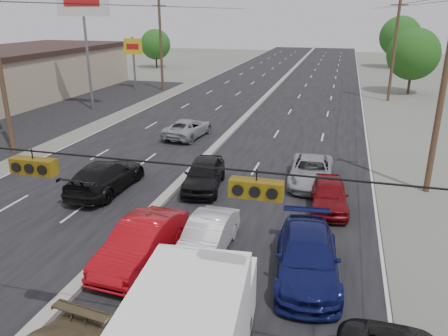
{
  "coord_description": "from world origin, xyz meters",
  "views": [
    {
      "loc": [
        7.94,
        -7.65,
        8.66
      ],
      "look_at": [
        3.2,
        9.74,
        2.2
      ],
      "focal_mm": 35.0,
      "sensor_mm": 36.0,
      "label": 1
    }
  ],
  "objects_px": {
    "red_sedan": "(141,243)",
    "queue_car_b": "(207,237)",
    "queue_car_c": "(311,172)",
    "oncoming_near": "(106,176)",
    "utility_pole_left_c": "(161,45)",
    "utility_pole_right_c": "(394,50)",
    "queue_car_e": "(329,195)",
    "utility_pole_left_b": "(1,73)",
    "queue_car_a": "(204,174)",
    "tree_left_far": "(156,44)",
    "utility_pole_right_b": "(443,92)",
    "tree_right_far": "(400,36)",
    "queue_car_d": "(307,257)",
    "pole_sign_billboard": "(83,9)",
    "oncoming_far": "(188,128)",
    "pole_sign_far": "(133,51)",
    "tree_right_mid": "(413,54)"
  },
  "relations": [
    {
      "from": "tree_left_far",
      "to": "queue_car_c",
      "type": "distance_m",
      "value": 53.87
    },
    {
      "from": "red_sedan",
      "to": "queue_car_e",
      "type": "distance_m",
      "value": 9.12
    },
    {
      "from": "pole_sign_billboard",
      "to": "tree_left_far",
      "type": "height_order",
      "value": "pole_sign_billboard"
    },
    {
      "from": "pole_sign_billboard",
      "to": "queue_car_c",
      "type": "relative_size",
      "value": 2.25
    },
    {
      "from": "utility_pole_left_b",
      "to": "tree_left_far",
      "type": "bearing_deg",
      "value": 101.92
    },
    {
      "from": "pole_sign_billboard",
      "to": "tree_right_far",
      "type": "xyz_separation_m",
      "value": [
        30.5,
        42.0,
        -3.91
      ]
    },
    {
      "from": "utility_pole_right_b",
      "to": "oncoming_near",
      "type": "distance_m",
      "value": 16.93
    },
    {
      "from": "utility_pole_left_c",
      "to": "red_sedan",
      "type": "relative_size",
      "value": 2.08
    },
    {
      "from": "utility_pole_left_c",
      "to": "queue_car_b",
      "type": "xyz_separation_m",
      "value": [
        16.0,
        -33.76,
        -4.42
      ]
    },
    {
      "from": "red_sedan",
      "to": "queue_car_c",
      "type": "bearing_deg",
      "value": 65.05
    },
    {
      "from": "utility_pole_right_b",
      "to": "queue_car_e",
      "type": "bearing_deg",
      "value": -143.85
    },
    {
      "from": "queue_car_c",
      "to": "oncoming_near",
      "type": "xyz_separation_m",
      "value": [
        -10.01,
        -3.76,
        0.1
      ]
    },
    {
      "from": "tree_left_far",
      "to": "queue_car_e",
      "type": "relative_size",
      "value": 1.5
    },
    {
      "from": "utility_pole_left_b",
      "to": "tree_right_far",
      "type": "xyz_separation_m",
      "value": [
        28.5,
        55.0,
        -0.15
      ]
    },
    {
      "from": "queue_car_c",
      "to": "queue_car_e",
      "type": "height_order",
      "value": "queue_car_e"
    },
    {
      "from": "queue_car_a",
      "to": "pole_sign_far",
      "type": "bearing_deg",
      "value": 114.48
    },
    {
      "from": "queue_car_d",
      "to": "utility_pole_left_b",
      "type": "bearing_deg",
      "value": 148.22
    },
    {
      "from": "pole_sign_far",
      "to": "tree_left_far",
      "type": "xyz_separation_m",
      "value": [
        -6.0,
        20.0,
        -0.69
      ]
    },
    {
      "from": "pole_sign_far",
      "to": "tree_right_far",
      "type": "height_order",
      "value": "tree_right_far"
    },
    {
      "from": "tree_right_far",
      "to": "oncoming_far",
      "type": "distance_m",
      "value": 52.18
    },
    {
      "from": "queue_car_d",
      "to": "tree_right_mid",
      "type": "bearing_deg",
      "value": 72.47
    },
    {
      "from": "tree_right_mid",
      "to": "oncoming_near",
      "type": "distance_m",
      "value": 39.0
    },
    {
      "from": "utility_pole_left_c",
      "to": "queue_car_d",
      "type": "distance_m",
      "value": 39.89
    },
    {
      "from": "pole_sign_billboard",
      "to": "oncoming_far",
      "type": "bearing_deg",
      "value": -28.98
    },
    {
      "from": "tree_right_mid",
      "to": "queue_car_e",
      "type": "bearing_deg",
      "value": -102.22
    },
    {
      "from": "queue_car_a",
      "to": "queue_car_c",
      "type": "distance_m",
      "value": 5.71
    },
    {
      "from": "utility_pole_right_b",
      "to": "tree_left_far",
      "type": "bearing_deg",
      "value": 127.48
    },
    {
      "from": "pole_sign_far",
      "to": "red_sedan",
      "type": "relative_size",
      "value": 1.25
    },
    {
      "from": "utility_pole_left_b",
      "to": "tree_right_mid",
      "type": "bearing_deg",
      "value": 47.49
    },
    {
      "from": "utility_pole_left_c",
      "to": "utility_pole_right_b",
      "type": "height_order",
      "value": "same"
    },
    {
      "from": "queue_car_e",
      "to": "oncoming_far",
      "type": "relative_size",
      "value": 0.85
    },
    {
      "from": "pole_sign_billboard",
      "to": "pole_sign_far",
      "type": "relative_size",
      "value": 1.83
    },
    {
      "from": "red_sedan",
      "to": "queue_car_b",
      "type": "height_order",
      "value": "red_sedan"
    },
    {
      "from": "tree_left_far",
      "to": "queue_car_d",
      "type": "bearing_deg",
      "value": -61.71
    },
    {
      "from": "oncoming_near",
      "to": "pole_sign_far",
      "type": "bearing_deg",
      "value": -65.72
    },
    {
      "from": "tree_right_far",
      "to": "oncoming_far",
      "type": "height_order",
      "value": "tree_right_far"
    },
    {
      "from": "utility_pole_right_c",
      "to": "red_sedan",
      "type": "bearing_deg",
      "value": -107.59
    },
    {
      "from": "tree_right_far",
      "to": "tree_right_mid",
      "type": "bearing_deg",
      "value": -92.29
    },
    {
      "from": "utility_pole_left_c",
      "to": "queue_car_b",
      "type": "height_order",
      "value": "utility_pole_left_c"
    },
    {
      "from": "utility_pole_left_b",
      "to": "tree_right_mid",
      "type": "relative_size",
      "value": 1.4
    },
    {
      "from": "utility_pole_right_c",
      "to": "queue_car_a",
      "type": "height_order",
      "value": "utility_pole_right_c"
    },
    {
      "from": "utility_pole_left_b",
      "to": "queue_car_a",
      "type": "distance_m",
      "value": 14.79
    },
    {
      "from": "tree_right_far",
      "to": "queue_car_a",
      "type": "relative_size",
      "value": 1.81
    },
    {
      "from": "oncoming_far",
      "to": "tree_right_far",
      "type": "bearing_deg",
      "value": -104.31
    },
    {
      "from": "utility_pole_right_b",
      "to": "queue_car_b",
      "type": "distance_m",
      "value": 13.31
    },
    {
      "from": "pole_sign_billboard",
      "to": "red_sedan",
      "type": "distance_m",
      "value": 29.11
    },
    {
      "from": "queue_car_e",
      "to": "queue_car_c",
      "type": "bearing_deg",
      "value": 104.32
    },
    {
      "from": "utility_pole_right_c",
      "to": "tree_right_far",
      "type": "bearing_deg",
      "value": 83.35
    },
    {
      "from": "pole_sign_billboard",
      "to": "queue_car_b",
      "type": "height_order",
      "value": "pole_sign_billboard"
    },
    {
      "from": "utility_pole_right_c",
      "to": "pole_sign_billboard",
      "type": "xyz_separation_m",
      "value": [
        -27.0,
        -12.0,
        3.76
      ]
    }
  ]
}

